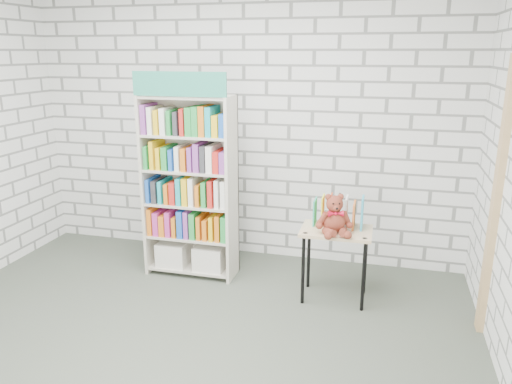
# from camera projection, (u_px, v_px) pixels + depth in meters

# --- Properties ---
(ground) EXTENTS (4.50, 4.50, 0.00)m
(ground) POSITION_uv_depth(u_px,v_px,m) (168.00, 354.00, 3.60)
(ground) COLOR #444B3F
(ground) RESTS_ON ground
(room_shell) EXTENTS (4.52, 4.02, 2.81)m
(room_shell) POSITION_uv_depth(u_px,v_px,m) (155.00, 105.00, 3.12)
(room_shell) COLOR silver
(room_shell) RESTS_ON ground
(bookshelf) EXTENTS (0.87, 0.34, 1.94)m
(bookshelf) POSITION_uv_depth(u_px,v_px,m) (190.00, 186.00, 4.71)
(bookshelf) COLOR beige
(bookshelf) RESTS_ON ground
(display_table) EXTENTS (0.60, 0.42, 0.64)m
(display_table) POSITION_uv_depth(u_px,v_px,m) (336.00, 239.00, 4.28)
(display_table) COLOR tan
(display_table) RESTS_ON ground
(table_books) EXTENTS (0.42, 0.19, 0.25)m
(table_books) POSITION_uv_depth(u_px,v_px,m) (338.00, 212.00, 4.31)
(table_books) COLOR teal
(table_books) RESTS_ON display_table
(teddy_bear) EXTENTS (0.31, 0.30, 0.34)m
(teddy_bear) POSITION_uv_depth(u_px,v_px,m) (334.00, 218.00, 4.13)
(teddy_bear) COLOR maroon
(teddy_bear) RESTS_ON display_table
(door_trim) EXTENTS (0.05, 0.12, 2.10)m
(door_trim) POSITION_uv_depth(u_px,v_px,m) (496.00, 201.00, 3.65)
(door_trim) COLOR tan
(door_trim) RESTS_ON ground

